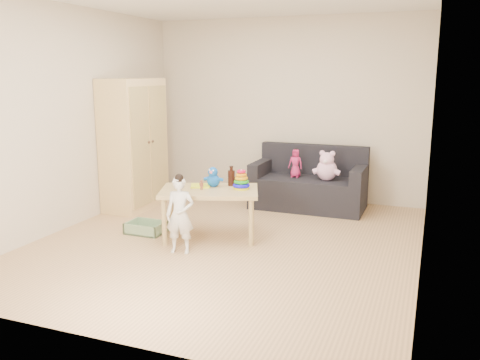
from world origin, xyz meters
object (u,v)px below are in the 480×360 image
at_px(wardrobe, 134,144).
at_px(sofa, 308,193).
at_px(toddler, 180,216).
at_px(play_table, 210,214).

height_order(wardrobe, sofa, wardrobe).
bearing_deg(wardrobe, toddler, -44.67).
xyz_separation_m(sofa, play_table, (-0.73, -1.66, 0.07)).
xyz_separation_m(sofa, toddler, (-0.81, -2.20, 0.18)).
xyz_separation_m(wardrobe, toddler, (1.42, -1.40, -0.48)).
distance_m(sofa, toddler, 2.35).
height_order(wardrobe, toddler, wardrobe).
distance_m(wardrobe, play_table, 1.83).
height_order(play_table, toddler, toddler).
bearing_deg(wardrobe, sofa, 19.71).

